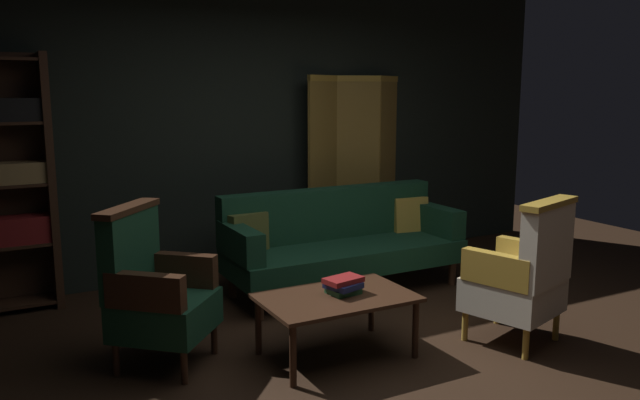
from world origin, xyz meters
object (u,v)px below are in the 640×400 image
book_green_cloth (343,291)px  armchair_wing_left (155,291)px  folding_screen (357,165)px  velvet_couch (340,239)px  coffee_table (337,302)px  book_red_leather (343,280)px  armchair_gilt_accent (522,276)px  book_navy_cloth (343,285)px

book_green_cloth → armchair_wing_left: bearing=159.8°
folding_screen → velvet_couch: folding_screen is taller
folding_screen → coffee_table: (-1.43, -2.10, -0.61)m
velvet_couch → coffee_table: velvet_couch is taller
armchair_wing_left → coffee_table: bearing=-22.3°
velvet_couch → book_red_leather: (-0.69, -1.24, 0.06)m
armchair_gilt_accent → armchair_wing_left: size_ratio=1.00×
velvet_couch → coffee_table: 1.47m
folding_screen → velvet_couch: bearing=-129.0°
book_navy_cloth → armchair_gilt_accent: bearing=-20.0°
coffee_table → book_navy_cloth: size_ratio=5.04×
velvet_couch → book_red_leather: velvet_couch is taller
folding_screen → book_green_cloth: bearing=-123.3°
folding_screen → coffee_table: bearing=-124.2°
folding_screen → book_red_leather: size_ratio=7.60×
velvet_couch → coffee_table: size_ratio=2.12×
folding_screen → armchair_wing_left: size_ratio=1.83×
folding_screen → armchair_wing_left: bearing=-146.6°
coffee_table → book_red_leather: 0.15m
coffee_table → book_green_cloth: book_green_cloth is taller
armchair_gilt_accent → armchair_wing_left: same height
armchair_gilt_accent → book_navy_cloth: armchair_gilt_accent is taller
coffee_table → book_red_leather: size_ratio=4.00×
velvet_couch → book_green_cloth: velvet_couch is taller
armchair_wing_left → book_red_leather: bearing=-20.2°
book_navy_cloth → coffee_table: bearing=-160.8°
book_red_leather → velvet_couch: bearing=61.0°
coffee_table → book_navy_cloth: book_navy_cloth is taller
velvet_couch → armchair_wing_left: armchair_wing_left is taller
armchair_gilt_accent → book_navy_cloth: (-1.18, 0.43, -0.01)m
coffee_table → armchair_gilt_accent: 1.32m
coffee_table → book_red_leather: bearing=19.2°
book_green_cloth → velvet_couch: bearing=61.0°
coffee_table → armchair_wing_left: size_ratio=0.96×
folding_screen → book_red_leather: 2.53m
armchair_gilt_accent → book_navy_cloth: size_ratio=5.24×
velvet_couch → armchair_gilt_accent: armchair_gilt_accent is taller
velvet_couch → folding_screen: bearing=51.0°
coffee_table → book_green_cloth: 0.09m
armchair_wing_left → book_navy_cloth: size_ratio=5.24×
velvet_couch → armchair_gilt_accent: bearing=-73.5°
book_navy_cloth → book_green_cloth: bearing=180.0°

